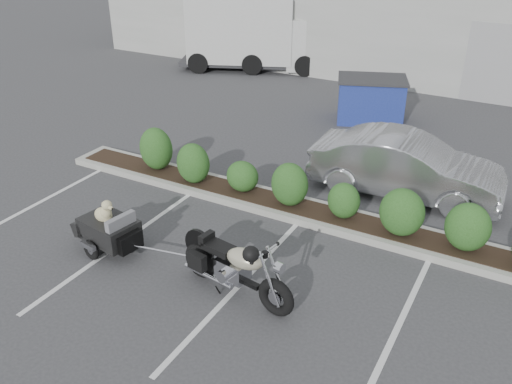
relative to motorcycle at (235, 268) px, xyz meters
The scene contains 8 objects.
ground 1.61m from the motorcycle, 146.50° to the left, with size 90.00×90.00×0.00m, color #38383A.
planter_kerb 3.08m from the motorcycle, 94.98° to the left, with size 12.00×1.00×0.15m, color #9E9E93.
building 17.94m from the motorcycle, 94.06° to the left, with size 26.00×10.00×4.00m, color #9EA099.
motorcycle is the anchor object (origin of this frame).
pet_trailer 2.78m from the motorcycle, behind, with size 1.87×1.06×1.10m.
sedan 5.19m from the motorcycle, 73.52° to the left, with size 1.47×4.22×1.39m, color #A8A9AF.
dumpster 9.32m from the motorcycle, 94.74° to the left, with size 2.38×2.01×1.33m.
delivery_truck 14.69m from the motorcycle, 117.17° to the left, with size 6.51×4.23×2.85m.
Camera 1 is at (5.10, -7.07, 5.78)m, focal length 38.00 mm.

